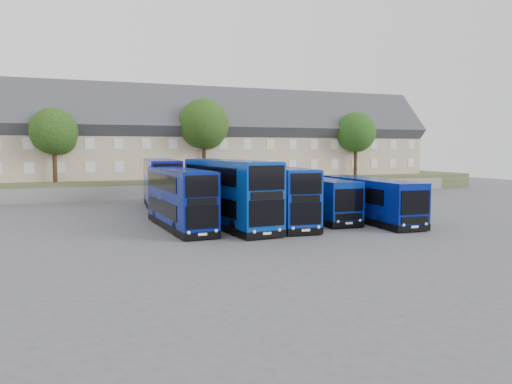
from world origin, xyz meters
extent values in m
plane|color=#4E4E53|center=(0.00, 0.00, 0.00)|extent=(120.00, 120.00, 0.00)
cube|color=slate|center=(0.00, 24.00, 0.75)|extent=(70.00, 0.40, 1.50)
cube|color=#424929|center=(0.00, 34.00, 1.00)|extent=(80.00, 20.00, 2.00)
cube|color=tan|center=(-18.00, 30.00, 5.00)|extent=(6.00, 8.00, 6.00)
cube|color=#3E3E44|center=(-18.00, 30.00, 8.00)|extent=(6.00, 10.40, 10.40)
cube|color=brown|center=(-16.50, 30.00, 11.84)|extent=(0.60, 0.90, 1.40)
cube|color=tan|center=(-12.00, 30.00, 5.00)|extent=(6.00, 8.00, 6.00)
cube|color=#3E3E44|center=(-12.00, 30.00, 8.00)|extent=(6.00, 10.40, 10.40)
cube|color=brown|center=(-10.50, 30.00, 11.84)|extent=(0.60, 0.90, 1.40)
cube|color=tan|center=(-6.00, 30.00, 5.00)|extent=(6.00, 8.00, 6.00)
cube|color=#3E3E44|center=(-6.00, 30.00, 8.00)|extent=(6.00, 10.40, 10.40)
cube|color=brown|center=(-4.50, 30.00, 11.84)|extent=(0.60, 0.90, 1.40)
cube|color=tan|center=(0.00, 30.00, 5.00)|extent=(6.00, 8.00, 6.00)
cube|color=#3E3E44|center=(0.00, 30.00, 8.00)|extent=(6.00, 10.40, 10.40)
cube|color=brown|center=(1.50, 30.00, 11.84)|extent=(0.60, 0.90, 1.40)
cube|color=tan|center=(6.00, 30.00, 5.00)|extent=(6.00, 8.00, 6.00)
cube|color=#3E3E44|center=(6.00, 30.00, 8.00)|extent=(6.00, 10.40, 10.40)
cube|color=brown|center=(7.50, 30.00, 11.84)|extent=(0.60, 0.90, 1.40)
cube|color=tan|center=(12.00, 30.00, 5.00)|extent=(6.00, 8.00, 6.00)
cube|color=#3E3E44|center=(12.00, 30.00, 8.00)|extent=(6.00, 10.40, 10.40)
cube|color=brown|center=(13.50, 30.00, 11.84)|extent=(0.60, 0.90, 1.40)
cube|color=tan|center=(18.00, 30.00, 5.00)|extent=(6.00, 8.00, 6.00)
cube|color=#3E3E44|center=(18.00, 30.00, 8.00)|extent=(6.00, 10.40, 10.40)
cube|color=brown|center=(19.50, 30.00, 11.84)|extent=(0.60, 0.90, 1.40)
cube|color=tan|center=(24.00, 30.00, 5.00)|extent=(6.00, 8.00, 6.00)
cube|color=#3E3E44|center=(24.00, 30.00, 8.00)|extent=(6.00, 10.40, 10.40)
cube|color=brown|center=(25.50, 30.00, 11.84)|extent=(0.60, 0.90, 1.40)
cube|color=tan|center=(30.00, 30.00, 5.00)|extent=(6.00, 8.00, 6.00)
cube|color=#3E3E44|center=(30.00, 30.00, 8.00)|extent=(6.00, 10.40, 10.40)
cube|color=brown|center=(31.50, 30.00, 11.84)|extent=(0.60, 0.90, 1.40)
cube|color=navy|center=(-5.84, 3.17, 2.20)|extent=(2.73, 10.23, 3.70)
cube|color=black|center=(-5.84, 3.17, 0.30)|extent=(2.77, 10.27, 0.45)
cube|color=black|center=(-5.63, -1.92, 1.43)|extent=(2.00, 0.14, 1.38)
cube|color=black|center=(-5.63, -1.92, 3.27)|extent=(2.00, 0.14, 1.29)
cylinder|color=black|center=(-6.72, 0.26, 0.50)|extent=(0.34, 1.01, 1.00)
cube|color=#083698|center=(-2.43, 2.80, 2.49)|extent=(3.61, 11.77, 4.29)
cube|color=black|center=(-2.43, 2.80, 0.30)|extent=(3.65, 11.81, 0.45)
cube|color=black|center=(-1.93, -3.00, 1.63)|extent=(2.33, 0.26, 1.58)
cube|color=black|center=(-1.93, -3.00, 3.74)|extent=(2.33, 0.26, 1.48)
cylinder|color=black|center=(-3.28, -0.88, 0.50)|extent=(0.38, 1.02, 1.00)
cube|color=#082CA2|center=(1.30, 2.35, 2.23)|extent=(3.35, 10.44, 3.75)
cube|color=black|center=(1.30, 2.35, 0.30)|extent=(3.39, 10.49, 0.45)
cube|color=black|center=(0.79, -2.78, 1.45)|extent=(2.03, 0.26, 1.40)
cube|color=black|center=(0.79, -2.78, 3.31)|extent=(2.03, 0.26, 1.31)
cylinder|color=black|center=(0.00, -0.46, 0.50)|extent=(0.40, 1.03, 1.00)
cube|color=#080AA0|center=(-4.98, 14.60, 2.40)|extent=(3.57, 11.32, 4.10)
cube|color=black|center=(-4.98, 14.60, 0.30)|extent=(3.61, 11.37, 0.45)
cube|color=black|center=(-5.51, 9.02, 1.57)|extent=(2.23, 0.27, 1.52)
cube|color=black|center=(-5.51, 9.02, 3.59)|extent=(2.23, 0.27, 1.42)
cylinder|color=black|center=(-6.41, 11.35, 0.50)|extent=(0.39, 1.02, 1.00)
cube|color=navy|center=(1.97, 13.95, 2.23)|extent=(2.91, 10.37, 3.75)
cube|color=black|center=(1.97, 13.95, 0.30)|extent=(2.95, 10.42, 0.45)
cube|color=black|center=(1.67, 8.79, 1.45)|extent=(2.03, 0.18, 1.40)
cube|color=black|center=(1.67, 8.79, 3.31)|extent=(2.03, 0.18, 1.31)
cylinder|color=black|center=(0.79, 11.08, 0.50)|extent=(0.36, 1.02, 1.00)
cube|color=navy|center=(5.10, 4.59, 1.77)|extent=(2.86, 11.66, 2.83)
cube|color=black|center=(5.10, 4.59, 0.30)|extent=(2.90, 11.70, 0.45)
cube|color=black|center=(4.88, -1.22, 1.98)|extent=(2.11, 0.14, 1.54)
cylinder|color=black|center=(3.91, 1.05, 0.50)|extent=(0.34, 1.01, 1.00)
cube|color=navy|center=(8.32, 1.69, 1.78)|extent=(3.08, 11.79, 2.86)
cube|color=black|center=(8.32, 1.69, 0.30)|extent=(3.12, 11.83, 0.45)
cube|color=black|center=(8.00, -4.17, 1.99)|extent=(2.13, 0.18, 1.56)
cylinder|color=black|center=(7.05, -1.89, 0.50)|extent=(0.36, 1.02, 1.00)
cylinder|color=#382314|center=(-14.00, 25.00, 3.88)|extent=(0.44, 0.44, 3.75)
sphere|color=black|center=(-14.00, 25.00, 7.25)|extent=(4.80, 4.80, 4.80)
sphere|color=black|center=(-13.40, 25.40, 6.50)|extent=(3.30, 3.30, 3.30)
cylinder|color=#382314|center=(2.00, 25.50, 4.25)|extent=(0.44, 0.44, 4.50)
sphere|color=#1E3A0F|center=(2.00, 25.50, 8.30)|extent=(5.76, 5.76, 5.76)
sphere|color=#1E3A0F|center=(2.60, 25.90, 7.40)|extent=(3.96, 3.96, 3.96)
cylinder|color=#382314|center=(22.00, 25.00, 4.00)|extent=(0.44, 0.44, 4.00)
sphere|color=#1C370F|center=(22.00, 25.00, 7.60)|extent=(5.12, 5.12, 5.12)
sphere|color=#1C370F|center=(22.60, 25.40, 6.80)|extent=(3.52, 3.52, 3.52)
cylinder|color=#382314|center=(28.00, 32.00, 4.12)|extent=(0.44, 0.44, 4.25)
sphere|color=#1A390F|center=(28.00, 32.00, 7.95)|extent=(5.44, 5.44, 5.44)
sphere|color=#1A390F|center=(28.60, 32.40, 7.10)|extent=(3.74, 3.74, 3.74)
camera|label=1|loc=(-13.26, -30.35, 5.48)|focal=35.00mm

